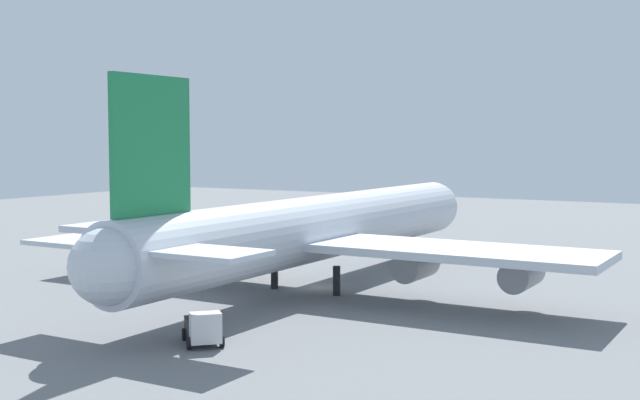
% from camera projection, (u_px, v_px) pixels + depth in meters
% --- Properties ---
extents(ground_plane, '(249.81, 249.81, 0.00)m').
position_uv_depth(ground_plane, '(320.00, 287.00, 80.45)').
color(ground_plane, slate).
extents(cargo_airplane, '(62.45, 55.38, 18.99)m').
position_uv_depth(cargo_airplane, '(319.00, 229.00, 79.82)').
color(cargo_airplane, silver).
rests_on(cargo_airplane, ground_plane).
extents(baggage_tug, '(4.55, 4.61, 2.53)m').
position_uv_depth(baggage_tug, '(203.00, 328.00, 57.97)').
color(baggage_tug, silver).
rests_on(baggage_tug, ground_plane).
extents(pushback_tractor, '(5.59, 3.12, 2.15)m').
position_uv_depth(pushback_tractor, '(217.00, 241.00, 108.11)').
color(pushback_tractor, '#4C8C4C').
rests_on(pushback_tractor, ground_plane).
extents(safety_cone_nose, '(0.46, 0.46, 0.66)m').
position_uv_depth(safety_cone_nose, '(441.00, 251.00, 103.96)').
color(safety_cone_nose, orange).
rests_on(safety_cone_nose, ground_plane).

